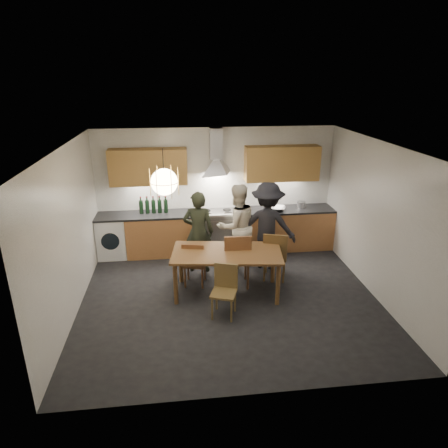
{
  "coord_description": "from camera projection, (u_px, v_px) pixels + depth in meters",
  "views": [
    {
      "loc": [
        -0.8,
        -5.94,
        3.61
      ],
      "look_at": [
        -0.04,
        0.4,
        1.2
      ],
      "focal_mm": 32.0,
      "sensor_mm": 36.0,
      "label": 1
    }
  ],
  "objects": [
    {
      "name": "room_shell",
      "position": [
        230.0,
        203.0,
        6.28
      ],
      "size": [
        5.02,
        4.52,
        2.61
      ],
      "color": "white",
      "rests_on": "ground"
    },
    {
      "name": "mixing_bowl",
      "position": [
        278.0,
        209.0,
        8.43
      ],
      "size": [
        0.42,
        0.42,
        0.08
      ],
      "primitive_type": "imported",
      "rotation": [
        0.0,
        0.0,
        -0.33
      ],
      "color": "#B7B7BB",
      "rests_on": "counter_run"
    },
    {
      "name": "chair_back_mid",
      "position": [
        237.0,
        257.0,
        7.0
      ],
      "size": [
        0.49,
        0.49,
        1.03
      ],
      "rotation": [
        0.0,
        0.0,
        3.09
      ],
      "color": "brown",
      "rests_on": "ground"
    },
    {
      "name": "counter_run",
      "position": [
        219.0,
        231.0,
        8.54
      ],
      "size": [
        5.0,
        0.62,
        0.9
      ],
      "color": "tan",
      "rests_on": "ground"
    },
    {
      "name": "person_left",
      "position": [
        198.0,
        232.0,
        7.56
      ],
      "size": [
        0.63,
        0.46,
        1.6
      ],
      "primitive_type": "imported",
      "rotation": [
        0.0,
        0.0,
        3.01
      ],
      "color": "black",
      "rests_on": "ground"
    },
    {
      "name": "chair_back_right",
      "position": [
        275.0,
        253.0,
        7.27
      ],
      "size": [
        0.54,
        0.54,
        0.95
      ],
      "rotation": [
        0.0,
        0.0,
        2.84
      ],
      "color": "brown",
      "rests_on": "ground"
    },
    {
      "name": "wine_bottles",
      "position": [
        153.0,
        205.0,
        8.23
      ],
      "size": [
        0.59,
        0.08,
        0.36
      ],
      "color": "black",
      "rests_on": "counter_run"
    },
    {
      "name": "chair_back_left",
      "position": [
        194.0,
        261.0,
        7.08
      ],
      "size": [
        0.46,
        0.46,
        0.86
      ],
      "rotation": [
        0.0,
        0.0,
        2.93
      ],
      "color": "brown",
      "rests_on": "ground"
    },
    {
      "name": "pendant_lamp",
      "position": [
        164.0,
        182.0,
        5.94
      ],
      "size": [
        0.43,
        0.43,
        0.7
      ],
      "color": "black",
      "rests_on": "ground"
    },
    {
      "name": "range_stove",
      "position": [
        217.0,
        232.0,
        8.54
      ],
      "size": [
        0.9,
        0.6,
        0.92
      ],
      "color": "silver",
      "rests_on": "ground"
    },
    {
      "name": "person_mid",
      "position": [
        237.0,
        226.0,
        7.75
      ],
      "size": [
        0.98,
        0.87,
        1.67
      ],
      "primitive_type": "imported",
      "rotation": [
        0.0,
        0.0,
        3.48
      ],
      "color": "beige",
      "rests_on": "ground"
    },
    {
      "name": "ground",
      "position": [
        229.0,
        297.0,
        6.89
      ],
      "size": [
        5.0,
        5.0,
        0.0
      ],
      "primitive_type": "plane",
      "color": "black",
      "rests_on": "ground"
    },
    {
      "name": "stock_pot",
      "position": [
        301.0,
        205.0,
        8.59
      ],
      "size": [
        0.18,
        0.18,
        0.12
      ],
      "primitive_type": "cylinder",
      "rotation": [
        0.0,
        0.0,
        -0.0
      ],
      "color": "silver",
      "rests_on": "counter_run"
    },
    {
      "name": "wall_fixtures",
      "position": [
        216.0,
        165.0,
        8.14
      ],
      "size": [
        4.3,
        0.54,
        1.1
      ],
      "color": "tan",
      "rests_on": "ground"
    },
    {
      "name": "chair_front",
      "position": [
        225.0,
        287.0,
        6.26
      ],
      "size": [
        0.48,
        0.48,
        0.83
      ],
      "rotation": [
        0.0,
        0.0,
        -0.33
      ],
      "color": "brown",
      "rests_on": "ground"
    },
    {
      "name": "dining_table",
      "position": [
        227.0,
        257.0,
        6.79
      ],
      "size": [
        1.95,
        1.16,
        0.78
      ],
      "rotation": [
        0.0,
        0.0,
        -0.13
      ],
      "color": "brown",
      "rests_on": "ground"
    },
    {
      "name": "person_right",
      "position": [
        267.0,
        226.0,
        7.7
      ],
      "size": [
        1.25,
        0.96,
        1.72
      ],
      "primitive_type": "imported",
      "rotation": [
        0.0,
        0.0,
        2.82
      ],
      "color": "black",
      "rests_on": "ground"
    }
  ]
}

